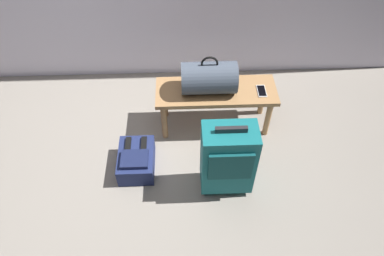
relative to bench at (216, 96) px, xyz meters
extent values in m
plane|color=gray|center=(-0.76, -0.81, -0.35)|extent=(6.60, 6.60, 0.00)
cube|color=#A87A4C|center=(0.00, 0.00, 0.05)|extent=(1.00, 0.36, 0.04)
cylinder|color=#A87A4C|center=(-0.44, -0.13, -0.16)|extent=(0.05, 0.05, 0.38)
cylinder|color=#A87A4C|center=(0.44, -0.13, -0.16)|extent=(0.05, 0.05, 0.38)
cylinder|color=#A87A4C|center=(-0.44, 0.13, -0.16)|extent=(0.05, 0.05, 0.38)
cylinder|color=#A87A4C|center=(0.44, 0.13, -0.16)|extent=(0.05, 0.05, 0.38)
cylinder|color=#475160|center=(-0.07, 0.00, 0.19)|extent=(0.44, 0.26, 0.26)
torus|color=black|center=(-0.07, 0.00, 0.33)|extent=(0.14, 0.02, 0.14)
cube|color=silver|center=(0.37, -0.03, 0.07)|extent=(0.07, 0.14, 0.01)
cube|color=black|center=(0.37, -0.03, 0.07)|extent=(0.06, 0.13, 0.00)
cube|color=#14666B|center=(0.03, -0.65, -0.01)|extent=(0.38, 0.23, 0.58)
cube|color=#0E474A|center=(0.03, -0.78, 0.06)|extent=(0.31, 0.02, 0.26)
cube|color=#262628|center=(0.03, -0.65, 0.30)|extent=(0.21, 0.03, 0.04)
cylinder|color=black|center=(-0.10, -0.57, -0.32)|extent=(0.02, 0.05, 0.05)
cylinder|color=black|center=(0.17, -0.57, -0.32)|extent=(0.02, 0.05, 0.05)
cube|color=navy|center=(-0.66, -0.45, -0.26)|extent=(0.28, 0.38, 0.17)
cube|color=#182045|center=(-0.66, -0.52, -0.16)|extent=(0.21, 0.17, 0.04)
cube|color=black|center=(-0.73, -0.38, -0.17)|extent=(0.04, 0.19, 0.02)
cube|color=black|center=(-0.60, -0.38, -0.17)|extent=(0.04, 0.19, 0.02)
camera|label=1|loc=(-0.28, -2.17, 2.04)|focal=33.27mm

